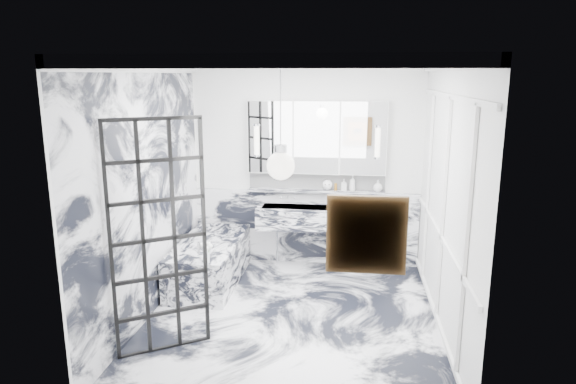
# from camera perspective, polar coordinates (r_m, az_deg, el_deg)

# --- Properties ---
(floor) EXTENTS (3.60, 3.60, 0.00)m
(floor) POSITION_cam_1_polar(r_m,az_deg,el_deg) (5.93, 0.34, -13.73)
(floor) COLOR white
(floor) RESTS_ON ground
(ceiling) EXTENTS (3.60, 3.60, 0.00)m
(ceiling) POSITION_cam_1_polar(r_m,az_deg,el_deg) (5.30, 0.38, 14.43)
(ceiling) COLOR white
(ceiling) RESTS_ON wall_back
(wall_back) EXTENTS (3.60, 0.00, 3.60)m
(wall_back) POSITION_cam_1_polar(r_m,az_deg,el_deg) (7.20, 2.02, 2.84)
(wall_back) COLOR white
(wall_back) RESTS_ON floor
(wall_front) EXTENTS (3.60, 0.00, 3.60)m
(wall_front) POSITION_cam_1_polar(r_m,az_deg,el_deg) (3.74, -2.88, -6.81)
(wall_front) COLOR white
(wall_front) RESTS_ON floor
(wall_left) EXTENTS (0.00, 3.60, 3.60)m
(wall_left) POSITION_cam_1_polar(r_m,az_deg,el_deg) (5.85, -15.41, 0.01)
(wall_left) COLOR white
(wall_left) RESTS_ON floor
(wall_right) EXTENTS (0.00, 3.60, 3.60)m
(wall_right) POSITION_cam_1_polar(r_m,az_deg,el_deg) (5.50, 17.14, -0.91)
(wall_right) COLOR white
(wall_right) RESTS_ON floor
(marble_clad_back) EXTENTS (3.18, 0.05, 1.05)m
(marble_clad_back) POSITION_cam_1_polar(r_m,az_deg,el_deg) (7.38, 1.95, -3.90)
(marble_clad_back) COLOR white
(marble_clad_back) RESTS_ON floor
(marble_clad_left) EXTENTS (0.02, 3.56, 2.68)m
(marble_clad_left) POSITION_cam_1_polar(r_m,az_deg,el_deg) (5.86, -15.24, -0.57)
(marble_clad_left) COLOR white
(marble_clad_left) RESTS_ON floor
(panel_molding) EXTENTS (0.03, 3.40, 2.30)m
(panel_molding) POSITION_cam_1_polar(r_m,az_deg,el_deg) (5.52, 16.87, -1.91)
(panel_molding) COLOR white
(panel_molding) RESTS_ON floor
(soap_bottle_a) EXTENTS (0.11, 0.11, 0.22)m
(soap_bottle_a) POSITION_cam_1_polar(r_m,az_deg,el_deg) (7.13, 7.17, 0.98)
(soap_bottle_a) COLOR #8C5919
(soap_bottle_a) RESTS_ON ledge
(soap_bottle_b) EXTENTS (0.08, 0.08, 0.16)m
(soap_bottle_b) POSITION_cam_1_polar(r_m,az_deg,el_deg) (7.13, 6.23, 0.80)
(soap_bottle_b) COLOR #4C4C51
(soap_bottle_b) RESTS_ON ledge
(soap_bottle_c) EXTENTS (0.13, 0.13, 0.16)m
(soap_bottle_c) POSITION_cam_1_polar(r_m,az_deg,el_deg) (7.14, 9.96, 0.68)
(soap_bottle_c) COLOR silver
(soap_bottle_c) RESTS_ON ledge
(face_pot) EXTENTS (0.14, 0.14, 0.14)m
(face_pot) POSITION_cam_1_polar(r_m,az_deg,el_deg) (7.14, 4.41, 0.80)
(face_pot) COLOR white
(face_pot) RESTS_ON ledge
(amber_bottle) EXTENTS (0.04, 0.04, 0.10)m
(amber_bottle) POSITION_cam_1_polar(r_m,az_deg,el_deg) (7.14, 5.32, 0.58)
(amber_bottle) COLOR #8C5919
(amber_bottle) RESTS_ON ledge
(flower_vase) EXTENTS (0.07, 0.07, 0.12)m
(flower_vase) POSITION_cam_1_polar(r_m,az_deg,el_deg) (6.00, -9.05, -7.22)
(flower_vase) COLOR silver
(flower_vase) RESTS_ON bathtub
(crittall_door) EXTENTS (0.77, 0.50, 2.27)m
(crittall_door) POSITION_cam_1_polar(r_m,az_deg,el_deg) (5.03, -14.15, -5.13)
(crittall_door) COLOR black
(crittall_door) RESTS_ON floor
(artwork) EXTENTS (0.47, 0.04, 0.47)m
(artwork) POSITION_cam_1_polar(r_m,az_deg,el_deg) (3.68, 8.70, -4.72)
(artwork) COLOR #C76214
(artwork) RESTS_ON wall_front
(pendant_light) EXTENTS (0.23, 0.23, 0.23)m
(pendant_light) POSITION_cam_1_polar(r_m,az_deg,el_deg) (4.14, -0.82, 2.91)
(pendant_light) COLOR white
(pendant_light) RESTS_ON ceiling
(trough_sink) EXTENTS (1.60, 0.45, 0.30)m
(trough_sink) POSITION_cam_1_polar(r_m,az_deg,el_deg) (7.10, 3.01, -2.86)
(trough_sink) COLOR silver
(trough_sink) RESTS_ON wall_back
(ledge) EXTENTS (1.90, 0.14, 0.04)m
(ledge) POSITION_cam_1_polar(r_m,az_deg,el_deg) (7.18, 3.14, 0.11)
(ledge) COLOR silver
(ledge) RESTS_ON wall_back
(subway_tile) EXTENTS (1.90, 0.03, 0.23)m
(subway_tile) POSITION_cam_1_polar(r_m,az_deg,el_deg) (7.21, 3.18, 1.26)
(subway_tile) COLOR white
(subway_tile) RESTS_ON wall_back
(mirror_cabinet) EXTENTS (1.90, 0.16, 1.00)m
(mirror_cabinet) POSITION_cam_1_polar(r_m,az_deg,el_deg) (7.06, 3.21, 6.06)
(mirror_cabinet) COLOR white
(mirror_cabinet) RESTS_ON wall_back
(sconce_left) EXTENTS (0.07, 0.07, 0.40)m
(sconce_left) POSITION_cam_1_polar(r_m,az_deg,el_deg) (7.07, -3.52, 5.75)
(sconce_left) COLOR white
(sconce_left) RESTS_ON mirror_cabinet
(sconce_right) EXTENTS (0.07, 0.07, 0.40)m
(sconce_right) POSITION_cam_1_polar(r_m,az_deg,el_deg) (6.96, 9.94, 5.46)
(sconce_right) COLOR white
(sconce_right) RESTS_ON mirror_cabinet
(bathtub) EXTENTS (0.75, 1.65, 0.55)m
(bathtub) POSITION_cam_1_polar(r_m,az_deg,el_deg) (6.84, -8.67, -7.63)
(bathtub) COLOR silver
(bathtub) RESTS_ON floor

